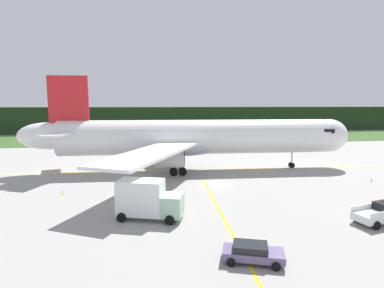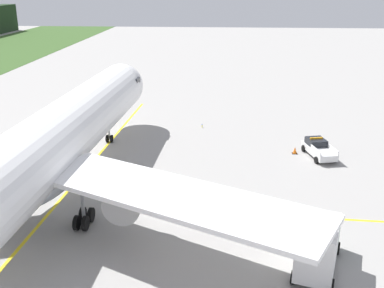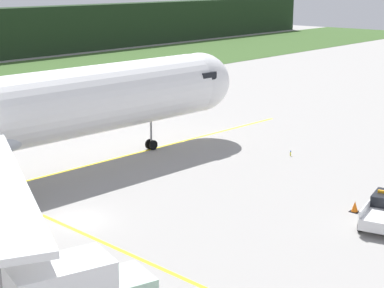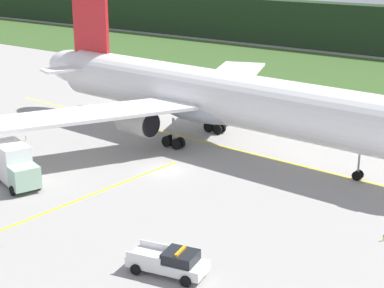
# 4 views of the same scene
# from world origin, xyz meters

# --- Properties ---
(ground) EXTENTS (320.00, 320.00, 0.00)m
(ground) POSITION_xyz_m (0.00, 0.00, 0.00)
(ground) COLOR gray
(taxiway_centerline_spur) EXTENTS (1.61, 28.85, 0.01)m
(taxiway_centerline_spur) POSITION_xyz_m (-1.45, -11.98, 0.00)
(taxiway_centerline_spur) COLOR yellow
(taxiway_centerline_spur) RESTS_ON ground
(apron_cone) EXTENTS (0.60, 0.60, 0.75)m
(apron_cone) POSITION_xyz_m (13.59, -12.92, 0.37)
(apron_cone) COLOR black
(apron_cone) RESTS_ON ground
(taxiway_edge_light_east) EXTENTS (0.12, 0.12, 0.49)m
(taxiway_edge_light_east) POSITION_xyz_m (22.55, -2.01, 0.26)
(taxiway_edge_light_east) COLOR yellow
(taxiway_edge_light_east) RESTS_ON ground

